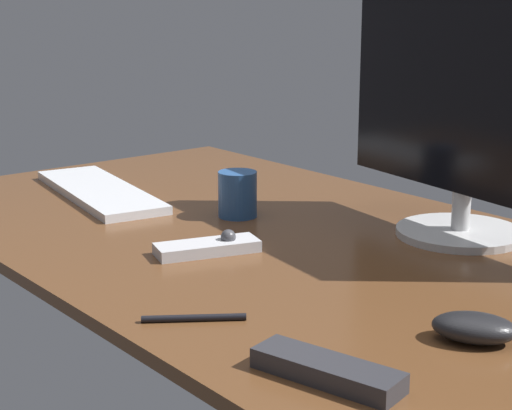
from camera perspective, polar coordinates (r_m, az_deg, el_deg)
desk at (r=151.32cm, az=-0.46°, el=-1.98°), size 140.00×84.00×2.00cm
monitor at (r=146.27cm, az=14.00°, el=6.29°), size 54.37×21.84×41.30cm
keyboard at (r=177.99cm, az=-10.46°, el=0.90°), size 44.87×20.16×1.69cm
computer_mouse at (r=107.07cm, az=14.44°, el=-7.98°), size 12.09×11.03×3.53cm
media_remote at (r=137.49cm, az=-3.18°, el=-2.81°), size 10.52×17.76×3.57cm
tv_remote at (r=94.75cm, az=4.79°, el=-10.99°), size 18.09×9.13×2.33cm
coffee_mug at (r=158.22cm, az=-1.25°, el=0.73°), size 7.25×7.25×8.58cm
pen at (r=110.42cm, az=-4.19°, el=-7.57°), size 8.52×11.56×0.91cm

